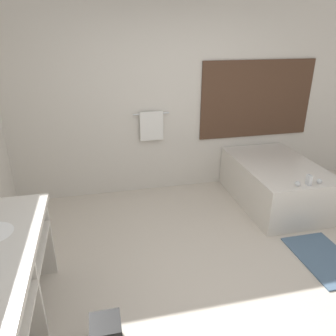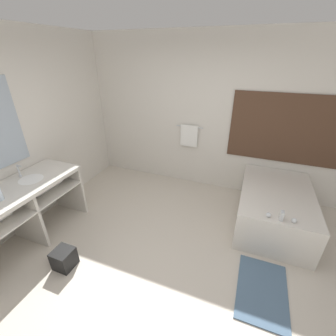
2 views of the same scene
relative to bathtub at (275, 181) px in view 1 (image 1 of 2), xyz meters
name	(u,v)px [view 1 (image 1 of 2)]	position (x,y,z in m)	size (l,w,h in m)	color
ground_plane	(227,289)	(-1.26, -1.43, -0.31)	(16.00, 16.00, 0.00)	beige
wall_back_with_blinds	(175,97)	(-1.22, 0.80, 1.03)	(7.40, 0.13, 2.70)	silver
bathtub	(275,181)	(0.00, 0.00, 0.00)	(0.99, 1.52, 0.69)	silver
waste_bin	(106,334)	(-2.37, -1.78, -0.19)	(0.23, 0.23, 0.25)	black
bath_mat	(325,258)	(-0.10, -1.25, -0.31)	(0.53, 0.83, 0.02)	slate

